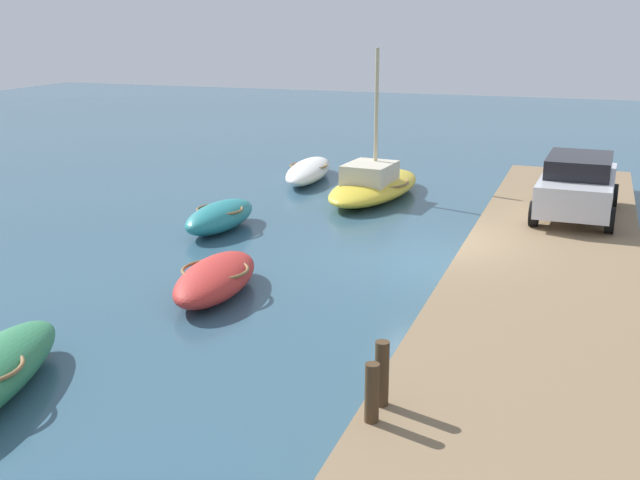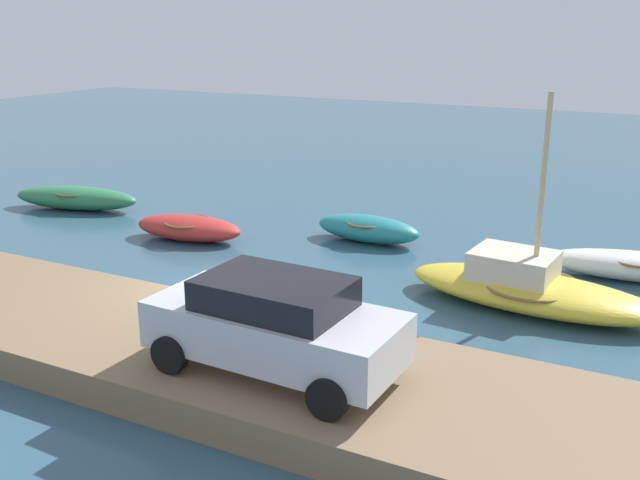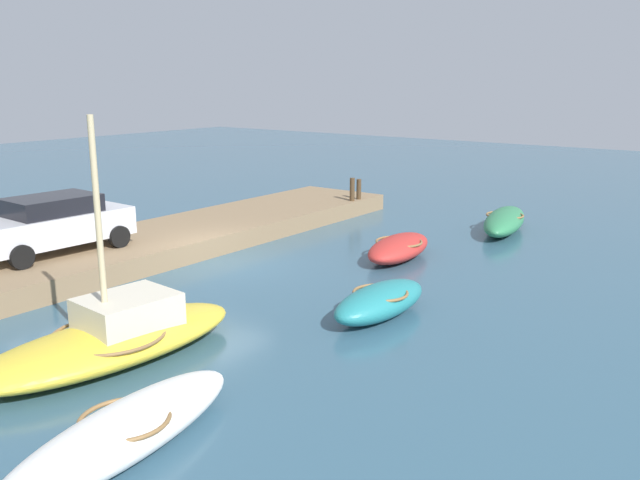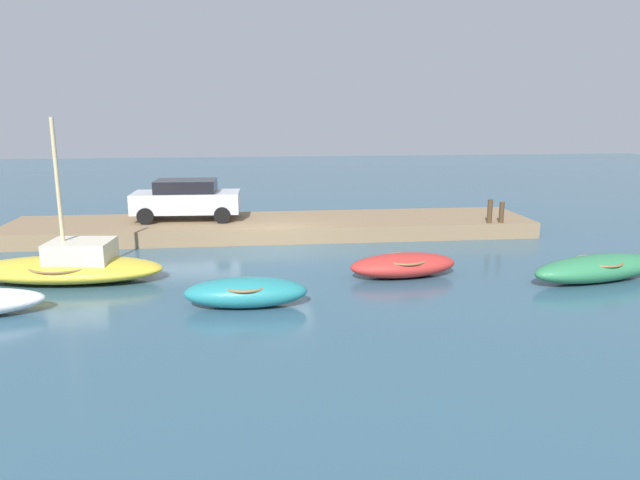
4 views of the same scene
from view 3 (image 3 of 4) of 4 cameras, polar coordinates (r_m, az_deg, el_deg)
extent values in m
plane|color=#33566B|center=(20.31, -8.44, -2.04)|extent=(84.00, 84.00, 0.00)
cube|color=#846B4C|center=(22.12, -13.30, -0.15)|extent=(20.75, 3.92, 0.61)
ellipsoid|color=#B72D28|center=(20.70, 6.68, -0.67)|extent=(3.47, 1.76, 0.71)
torus|color=olive|center=(20.65, 6.69, -0.14)|extent=(1.60, 1.60, 0.07)
ellipsoid|color=gold|center=(13.95, -17.36, -8.34)|extent=(5.80, 2.66, 0.70)
torus|color=olive|center=(13.88, -17.42, -7.60)|extent=(2.43, 2.43, 0.07)
cube|color=beige|center=(13.97, -15.95, -5.85)|extent=(1.91, 1.55, 0.65)
cylinder|color=#C6B284|center=(13.27, -18.21, 0.95)|extent=(0.12, 0.12, 4.20)
ellipsoid|color=#2D7A4C|center=(25.17, 15.34, 1.57)|extent=(4.65, 2.26, 0.78)
torus|color=olive|center=(25.12, 15.37, 2.05)|extent=(1.61, 1.61, 0.07)
ellipsoid|color=teal|center=(15.69, 5.11, -5.19)|extent=(3.20, 1.32, 0.76)
torus|color=olive|center=(15.62, 5.13, -4.46)|extent=(1.34, 1.34, 0.07)
ellipsoid|color=white|center=(10.69, -16.13, -15.25)|extent=(4.59, 1.88, 0.69)
torus|color=olive|center=(10.60, -16.20, -14.34)|extent=(1.53, 1.53, 0.07)
cylinder|color=#47331E|center=(27.41, 3.30, 4.31)|extent=(0.19, 0.19, 0.81)
cylinder|color=#47331E|center=(27.00, 2.74, 4.30)|extent=(0.20, 0.20, 0.92)
cube|color=silver|center=(20.27, -21.58, 0.99)|extent=(4.26, 1.94, 0.80)
cube|color=black|center=(20.15, -21.74, 2.78)|extent=(2.41, 1.66, 0.49)
cylinder|color=black|center=(18.91, -23.94, -1.32)|extent=(0.65, 0.24, 0.64)
cylinder|color=black|center=(20.36, -16.65, 0.29)|extent=(0.65, 0.24, 0.64)
cylinder|color=black|center=(21.84, -19.36, 0.96)|extent=(0.65, 0.24, 0.64)
camera|label=1|loc=(35.84, 8.10, 13.85)|focal=43.72mm
camera|label=2|loc=(26.62, -44.16, 11.40)|focal=40.43mm
camera|label=4|loc=(14.68, 65.25, 4.21)|focal=33.22mm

